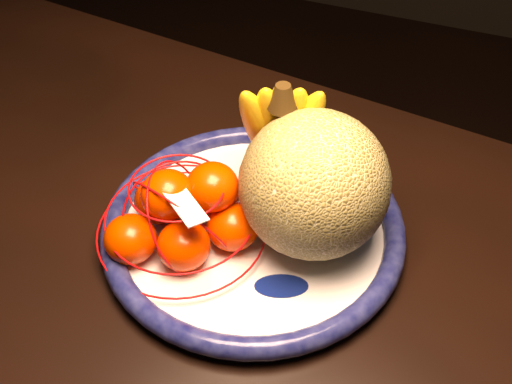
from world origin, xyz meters
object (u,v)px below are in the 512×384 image
(cantaloupe, at_px, (314,184))
(dining_table, at_px, (80,295))
(mandarin_bag, at_px, (185,214))
(fruit_bowl, at_px, (253,228))
(banana_bunch, at_px, (280,126))

(cantaloupe, bearing_deg, dining_table, -155.76)
(dining_table, distance_m, mandarin_bag, 0.21)
(fruit_bowl, height_order, banana_bunch, banana_bunch)
(fruit_bowl, distance_m, cantaloupe, 0.11)
(dining_table, relative_size, banana_bunch, 8.37)
(cantaloupe, relative_size, banana_bunch, 0.86)
(fruit_bowl, relative_size, mandarin_bag, 1.39)
(cantaloupe, height_order, mandarin_bag, cantaloupe)
(banana_bunch, relative_size, mandarin_bag, 0.75)
(cantaloupe, bearing_deg, banana_bunch, 133.25)
(fruit_bowl, xyz_separation_m, mandarin_bag, (-0.07, -0.04, 0.04))
(dining_table, bearing_deg, mandarin_bag, 35.42)
(banana_bunch, bearing_deg, cantaloupe, -67.00)
(dining_table, xyz_separation_m, cantaloupe, (0.28, 0.13, 0.19))
(dining_table, xyz_separation_m, banana_bunch, (0.21, 0.20, 0.20))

